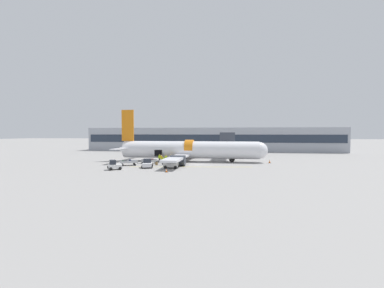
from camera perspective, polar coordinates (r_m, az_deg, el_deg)
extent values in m
plane|color=gray|center=(52.42, 0.74, -4.59)|extent=(500.00, 500.00, 0.00)
cube|color=yellow|center=(48.82, -0.28, -5.10)|extent=(23.18, 3.40, 0.01)
cube|color=#9EA3AD|center=(94.99, 4.28, 1.05)|extent=(89.61, 13.59, 8.32)
cube|color=#232D3D|center=(88.15, 3.95, 1.22)|extent=(87.82, 0.16, 2.66)
cylinder|color=#4C4C51|center=(65.95, 7.91, -1.58)|extent=(0.60, 0.60, 3.66)
cube|color=silver|center=(65.80, 7.92, 1.17)|extent=(2.65, 13.76, 2.65)
cube|color=#333842|center=(59.53, 7.86, 1.04)|extent=(3.45, 1.60, 3.18)
cylinder|color=silver|center=(57.83, -0.56, -1.29)|extent=(30.62, 3.85, 3.85)
sphere|color=silver|center=(57.43, 14.70, -1.39)|extent=(3.66, 3.66, 3.66)
cone|color=silver|center=(62.11, -14.65, -1.11)|extent=(4.43, 3.54, 3.54)
cylinder|color=orange|center=(57.77, -0.57, -0.95)|extent=(1.84, 3.86, 3.86)
cube|color=orange|center=(61.75, -14.09, 4.02)|extent=(2.89, 0.28, 7.24)
cube|color=silver|center=(58.03, -15.57, -0.98)|extent=(1.26, 8.23, 0.20)
cube|color=silver|center=(65.61, -12.63, -0.57)|extent=(1.26, 8.23, 0.20)
cube|color=silver|center=(50.36, -3.37, -3.05)|extent=(2.99, 14.70, 0.40)
cube|color=silver|center=(65.90, -0.52, -1.76)|extent=(2.99, 14.70, 0.40)
cylinder|color=#333842|center=(50.21, -3.18, -3.68)|extent=(2.96, 2.08, 2.08)
cylinder|color=#333842|center=(66.08, -0.33, -2.21)|extent=(2.96, 2.08, 2.08)
cube|color=black|center=(57.48, -7.51, -2.01)|extent=(1.70, 0.12, 1.40)
cylinder|color=#56565B|center=(57.22, 8.88, -2.86)|extent=(0.22, 0.22, 1.07)
sphere|color=black|center=(57.27, 8.87, -3.40)|extent=(1.24, 1.24, 1.24)
cylinder|color=#56565B|center=(55.95, -4.09, -2.96)|extent=(0.22, 0.22, 1.07)
sphere|color=black|center=(56.00, -4.09, -3.51)|extent=(1.24, 1.24, 1.24)
cylinder|color=#56565B|center=(61.06, -3.01, -2.51)|extent=(0.22, 0.22, 1.07)
sphere|color=black|center=(61.11, -3.01, -3.01)|extent=(1.24, 1.24, 1.24)
cube|color=white|center=(46.99, -16.74, -4.77)|extent=(2.68, 2.39, 0.71)
cube|color=#232833|center=(46.86, -17.23, -3.88)|extent=(1.50, 1.55, 0.78)
cube|color=black|center=(46.89, -18.19, -4.98)|extent=(0.76, 1.13, 0.36)
sphere|color=black|center=(47.61, -17.76, -5.08)|extent=(0.56, 0.56, 0.56)
sphere|color=black|center=(46.29, -17.60, -5.28)|extent=(0.56, 0.56, 0.56)
sphere|color=black|center=(47.78, -15.89, -5.03)|extent=(0.56, 0.56, 0.56)
sphere|color=black|center=(46.47, -15.68, -5.23)|extent=(0.56, 0.56, 0.56)
cube|color=silver|center=(47.15, -4.72, -4.65)|extent=(2.83, 1.64, 0.72)
cube|color=#232833|center=(47.00, -4.15, -3.75)|extent=(1.32, 1.30, 0.78)
cube|color=black|center=(46.99, -3.02, -4.85)|extent=(0.24, 1.27, 0.36)
sphere|color=black|center=(46.41, -3.70, -5.16)|extent=(0.56, 0.56, 0.56)
sphere|color=black|center=(47.72, -3.51, -4.95)|extent=(0.56, 0.56, 0.56)
sphere|color=black|center=(46.67, -5.96, -5.12)|extent=(0.56, 0.56, 0.56)
sphere|color=black|center=(47.97, -5.70, -4.92)|extent=(0.56, 0.56, 0.56)
cube|color=silver|center=(48.32, -9.93, -4.54)|extent=(2.41, 3.30, 0.66)
cube|color=#232833|center=(48.76, -9.91, -3.66)|extent=(1.72, 1.67, 0.73)
cube|color=black|center=(49.85, -9.85, -4.48)|extent=(1.46, 0.53, 0.33)
sphere|color=black|center=(49.33, -8.96, -4.73)|extent=(0.56, 0.56, 0.56)
sphere|color=black|center=(49.39, -10.79, -4.74)|extent=(0.56, 0.56, 0.56)
sphere|color=black|center=(47.34, -9.02, -5.03)|extent=(0.56, 0.56, 0.56)
sphere|color=black|center=(47.40, -10.93, -5.04)|extent=(0.56, 0.56, 0.56)
cube|color=#999BA0|center=(54.66, -9.52, -3.83)|extent=(3.38, 2.71, 0.05)
cube|color=#999BA0|center=(53.71, -8.34, -3.67)|extent=(0.71, 1.59, 0.44)
cube|color=#999BA0|center=(54.02, -10.09, -3.65)|extent=(2.70, 1.17, 0.44)
cube|color=#999BA0|center=(55.26, -8.96, -3.51)|extent=(2.70, 1.17, 0.44)
cube|color=#333338|center=(53.46, -7.94, -4.18)|extent=(0.86, 0.42, 0.06)
sphere|color=black|center=(53.38, -9.27, -4.28)|extent=(0.40, 0.40, 0.40)
sphere|color=black|center=(54.68, -8.11, -4.11)|extent=(0.40, 0.40, 0.40)
sphere|color=black|center=(54.74, -10.92, -4.13)|extent=(0.40, 0.40, 0.40)
sphere|color=black|center=(56.01, -9.75, -3.97)|extent=(0.40, 0.40, 0.40)
cube|color=olive|center=(54.90, -9.70, -3.56)|extent=(0.51, 0.48, 0.41)
cube|color=#4C1E1E|center=(54.31, -8.81, -3.53)|extent=(0.52, 0.40, 0.59)
cube|color=#14472D|center=(54.62, -9.37, -3.54)|extent=(0.46, 0.43, 0.50)
cube|color=#B7BABF|center=(52.42, -13.93, -4.03)|extent=(3.71, 3.03, 0.05)
cube|color=#B7BABF|center=(52.60, -12.16, -3.76)|extent=(0.84, 1.47, 0.38)
cube|color=#B7BABF|center=(51.62, -13.83, -3.89)|extent=(2.89, 1.61, 0.38)
cube|color=#B7BABF|center=(53.18, -14.02, -3.71)|extent=(2.89, 1.61, 0.38)
cube|color=#333338|center=(52.72, -11.63, -4.24)|extent=(0.83, 0.50, 0.06)
sphere|color=black|center=(51.79, -12.54, -4.51)|extent=(0.40, 0.40, 0.40)
sphere|color=black|center=(53.41, -12.77, -4.30)|extent=(0.40, 0.40, 0.40)
sphere|color=black|center=(51.54, -15.11, -4.57)|extent=(0.40, 0.40, 0.40)
sphere|color=black|center=(53.17, -15.27, -4.36)|extent=(0.40, 0.40, 0.40)
cube|color=black|center=(52.26, -14.56, -3.80)|extent=(0.49, 0.41, 0.42)
cube|color=#1E2347|center=(52.59, -13.60, -3.67)|extent=(0.40, 0.38, 0.57)
cube|color=#14472D|center=(52.43, -15.06, -3.79)|extent=(0.48, 0.34, 0.42)
cube|color=#14472D|center=(52.14, -14.03, -3.88)|extent=(0.54, 0.47, 0.30)
cylinder|color=#2D2D33|center=(52.10, -6.52, -4.18)|extent=(0.41, 0.41, 0.85)
cylinder|color=#B7E019|center=(52.01, -6.53, -3.35)|extent=(0.52, 0.52, 0.67)
sphere|color=#9E7556|center=(51.97, -6.53, -2.86)|extent=(0.23, 0.23, 0.23)
cylinder|color=#B7E019|center=(51.98, -6.78, -3.44)|extent=(0.17, 0.17, 0.61)
cylinder|color=#B7E019|center=(52.06, -6.27, -3.43)|extent=(0.17, 0.17, 0.61)
cylinder|color=#1E2338|center=(55.80, -6.79, -3.75)|extent=(0.38, 0.38, 0.84)
cylinder|color=orange|center=(55.73, -6.79, -2.99)|extent=(0.48, 0.48, 0.66)
sphere|color=beige|center=(55.69, -6.80, -2.53)|extent=(0.23, 0.23, 0.23)
cylinder|color=orange|center=(55.97, -6.79, -3.04)|extent=(0.15, 0.15, 0.61)
cylinder|color=orange|center=(55.50, -6.79, -3.08)|extent=(0.15, 0.15, 0.61)
cylinder|color=#2D2D33|center=(55.80, -4.77, -3.71)|extent=(0.41, 0.41, 0.89)
cylinder|color=orange|center=(55.72, -4.77, -2.90)|extent=(0.52, 0.52, 0.70)
sphere|color=beige|center=(55.68, -4.78, -2.42)|extent=(0.25, 0.25, 0.25)
cylinder|color=orange|center=(55.98, -4.79, -2.96)|extent=(0.17, 0.17, 0.64)
cylinder|color=orange|center=(55.48, -4.76, -3.00)|extent=(0.17, 0.17, 0.64)
cylinder|color=black|center=(54.80, -5.82, -3.84)|extent=(0.37, 0.37, 0.88)
cylinder|color=#B7E019|center=(54.72, -5.82, -3.02)|extent=(0.47, 0.47, 0.69)
sphere|color=#9E7556|center=(54.68, -5.82, -2.53)|extent=(0.24, 0.24, 0.24)
cylinder|color=#B7E019|center=(54.82, -6.06, -3.09)|extent=(0.15, 0.15, 0.64)
cylinder|color=#B7E019|center=(54.63, -5.58, -3.11)|extent=(0.15, 0.15, 0.64)
cylinder|color=#2D2D33|center=(56.92, -7.22, -3.61)|extent=(0.45, 0.45, 0.88)
cylinder|color=#B7E019|center=(56.84, -7.22, -2.82)|extent=(0.57, 0.57, 0.69)
sphere|color=brown|center=(56.80, -7.22, -2.35)|extent=(0.24, 0.24, 0.24)
cylinder|color=#B7E019|center=(56.78, -7.46, -2.90)|extent=(0.18, 0.18, 0.64)
cylinder|color=#B7E019|center=(56.93, -6.99, -2.89)|extent=(0.18, 0.18, 0.64)
cube|color=olive|center=(51.93, -7.88, -4.32)|extent=(0.55, 0.40, 0.64)
cube|color=black|center=(51.88, -7.88, -3.91)|extent=(0.31, 0.15, 0.12)
cube|color=black|center=(57.57, 16.86, -4.05)|extent=(0.53, 0.53, 0.03)
cone|color=orange|center=(57.53, 16.86, -3.71)|extent=(0.39, 0.39, 0.72)
cylinder|color=white|center=(57.53, 16.86, -3.67)|extent=(0.23, 0.23, 0.09)
cube|color=black|center=(42.44, -5.71, -6.24)|extent=(0.49, 0.49, 0.03)
cone|color=orange|center=(42.40, -5.71, -5.87)|extent=(0.37, 0.37, 0.58)
cylinder|color=white|center=(42.39, -5.71, -5.83)|extent=(0.21, 0.21, 0.07)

